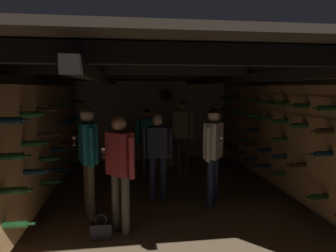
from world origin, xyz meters
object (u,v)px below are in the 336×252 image
Objects in this scene: person_guest_near_left at (120,162)px; person_guest_far_right at (183,130)px; wine_crate_stack at (166,150)px; display_bottle at (170,127)px; handbag at (101,230)px; person_guest_rear_center at (147,136)px; person_host_center at (158,149)px; person_guest_mid_right at (213,148)px; person_guest_mid_left at (88,151)px.

person_guest_far_right reaches higher than person_guest_near_left.
display_bottle is (0.12, 0.00, 0.59)m from wine_crate_stack.
wine_crate_stack is at bearing 68.62° from handbag.
person_guest_near_left reaches higher than person_guest_rear_center.
person_host_center is 1.00m from person_guest_mid_right.
person_guest_far_right reaches higher than person_guest_mid_left.
handbag is at bearing -120.34° from person_guest_far_right.
person_guest_far_right is (0.74, 1.47, 0.13)m from person_host_center.
person_guest_near_left is 4.75× the size of handbag.
person_guest_mid_left is (-1.06, -2.09, 0.13)m from person_guest_rear_center.
person_host_center is 1.80m from handbag.
person_host_center is at bearing -101.64° from wine_crate_stack.
person_guest_mid_left is at bearing -122.26° from display_bottle.
display_bottle is 0.85m from person_guest_rear_center.
person_guest_mid_right is 0.97× the size of person_guest_mid_left.
person_guest_mid_left is at bearing -176.11° from person_guest_mid_right.
person_guest_mid_right is at bearing -85.40° from person_guest_far_right.
handbag is at bearing -124.18° from person_host_center.
wine_crate_stack is 0.52× the size of person_guest_far_right.
person_guest_rear_center is at bearing 116.35° from person_guest_mid_right.
wine_crate_stack is 2.57× the size of display_bottle.
person_guest_mid_left is at bearing 130.02° from person_guest_near_left.
wine_crate_stack is 0.89m from person_guest_rear_center.
person_guest_rear_center is at bearing 73.71° from handbag.
person_guest_mid_right is 4.81× the size of handbag.
display_bottle is at bearing 69.85° from person_guest_near_left.
person_guest_mid_left is 1.22m from handbag.
wine_crate_stack is 3.13m from person_guest_mid_left.
display_bottle is at bearing 107.91° from person_guest_far_right.
wine_crate_stack is 0.54× the size of person_guest_near_left.
person_guest_mid_right is 1.92m from person_guest_far_right.
person_guest_near_left is 0.99× the size of person_guest_mid_right.
wine_crate_stack is 2.16m from person_host_center.
wine_crate_stack is at bearing 48.24° from person_guest_rear_center.
person_guest_mid_right is at bearing -79.53° from wine_crate_stack.
display_bottle is 3.81m from handbag.
person_guest_rear_center is 4.43× the size of handbag.
handbag is at bearing -111.38° from wine_crate_stack.
display_bottle is 0.63m from person_guest_far_right.
person_guest_far_right is (-0.15, 1.92, 0.04)m from person_guest_mid_right.
person_guest_rear_center is (-0.08, 1.50, -0.00)m from person_host_center.
person_guest_far_right is at bearing 59.66° from handbag.
person_guest_far_right is 2.78m from person_guest_mid_left.
handbag is at bearing -73.08° from person_guest_mid_left.
person_host_center is 1.28m from person_guest_mid_left.
person_guest_near_left reaches higher than wine_crate_stack.
display_bottle is at bearing 75.32° from person_host_center.
person_guest_mid_right is 0.97× the size of person_guest_far_right.
display_bottle is 2.14m from person_host_center.
person_guest_mid_right is at bearing 25.09° from person_guest_near_left.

